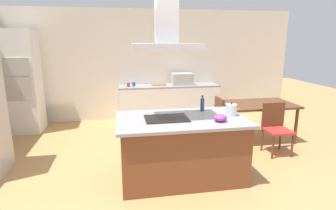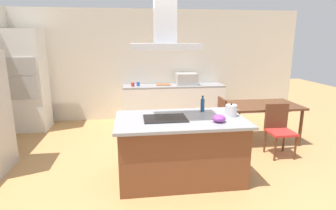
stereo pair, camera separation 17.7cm
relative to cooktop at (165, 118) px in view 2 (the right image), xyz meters
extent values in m
plane|color=tan|center=(0.22, 1.50, -0.91)|extent=(16.00, 16.00, 0.00)
cube|color=beige|center=(0.22, 3.25, 0.44)|extent=(7.20, 0.10, 2.70)
cube|color=brown|center=(0.22, 0.00, -0.48)|extent=(1.72, 0.99, 0.86)
cube|color=gray|center=(0.22, 0.00, -0.03)|extent=(1.82, 1.09, 0.04)
cube|color=black|center=(0.00, 0.00, 0.00)|extent=(0.60, 0.44, 0.01)
cylinder|color=silver|center=(0.96, 0.01, 0.08)|extent=(0.16, 0.16, 0.17)
sphere|color=black|center=(0.96, 0.01, 0.17)|extent=(0.03, 0.03, 0.03)
cone|color=silver|center=(1.06, 0.01, 0.09)|extent=(0.06, 0.03, 0.04)
cylinder|color=navy|center=(0.62, 0.33, 0.09)|extent=(0.06, 0.06, 0.19)
cylinder|color=navy|center=(0.62, 0.33, 0.21)|extent=(0.03, 0.03, 0.04)
cylinder|color=black|center=(0.62, 0.33, 0.23)|extent=(0.03, 0.03, 0.01)
ellipsoid|color=purple|center=(0.70, -0.25, 0.04)|extent=(0.18, 0.18, 0.10)
cube|color=white|center=(0.57, 2.88, -0.48)|extent=(2.44, 0.62, 0.86)
cube|color=gray|center=(0.57, 2.88, -0.03)|extent=(2.44, 0.62, 0.04)
cube|color=#B2AFAA|center=(0.89, 2.88, 0.13)|extent=(0.50, 0.38, 0.28)
cylinder|color=red|center=(-0.42, 2.81, 0.04)|extent=(0.08, 0.08, 0.09)
cylinder|color=#2D56B2|center=(-0.29, 2.87, 0.04)|extent=(0.08, 0.08, 0.09)
cube|color=#995B33|center=(0.32, 2.93, 0.00)|extent=(0.34, 0.24, 0.02)
cube|color=white|center=(-2.68, 2.65, 0.19)|extent=(0.70, 0.64, 2.20)
cube|color=#B2AFAA|center=(-2.68, 2.32, 0.54)|extent=(0.56, 0.02, 0.36)
cube|color=#B2AFAA|center=(-2.68, 2.32, 0.09)|extent=(0.56, 0.02, 0.48)
cube|color=#59331E|center=(2.06, 1.25, -0.18)|extent=(1.40, 0.90, 0.04)
cylinder|color=#59331E|center=(1.44, 0.88, -0.55)|extent=(0.06, 0.06, 0.71)
cylinder|color=#59331E|center=(2.68, 0.88, -0.55)|extent=(0.06, 0.06, 0.71)
cylinder|color=#59331E|center=(1.44, 1.62, -0.55)|extent=(0.06, 0.06, 0.71)
cylinder|color=#59331E|center=(2.68, 1.62, -0.55)|extent=(0.06, 0.06, 0.71)
cube|color=red|center=(1.06, 1.25, -0.48)|extent=(0.42, 0.42, 0.04)
cube|color=#59331E|center=(1.25, 1.25, -0.24)|extent=(0.04, 0.42, 0.44)
cylinder|color=#59331E|center=(0.88, 1.07, -0.70)|extent=(0.04, 0.04, 0.41)
cylinder|color=#59331E|center=(0.88, 1.43, -0.70)|extent=(0.04, 0.04, 0.41)
cylinder|color=#59331E|center=(1.24, 1.07, -0.70)|extent=(0.04, 0.04, 0.41)
cylinder|color=#59331E|center=(1.24, 1.43, -0.70)|extent=(0.04, 0.04, 0.41)
cube|color=red|center=(2.06, 0.50, -0.48)|extent=(0.42, 0.42, 0.04)
cube|color=#59331E|center=(2.06, 0.69, -0.24)|extent=(0.42, 0.04, 0.44)
cylinder|color=#59331E|center=(2.24, 0.32, -0.70)|extent=(0.04, 0.04, 0.41)
cylinder|color=#59331E|center=(1.88, 0.32, -0.70)|extent=(0.04, 0.04, 0.41)
cylinder|color=#59331E|center=(2.24, 0.68, -0.70)|extent=(0.04, 0.04, 0.41)
cylinder|color=#59331E|center=(1.88, 0.68, -0.70)|extent=(0.04, 0.04, 0.41)
cube|color=#ADADB2|center=(0.00, 0.00, 0.98)|extent=(0.90, 0.55, 0.08)
cube|color=#ADADB2|center=(0.00, 0.00, 1.37)|extent=(0.28, 0.24, 0.70)
camera|label=1|loc=(-0.63, -3.61, 1.07)|focal=29.19mm
camera|label=2|loc=(-0.45, -3.63, 1.07)|focal=29.19mm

